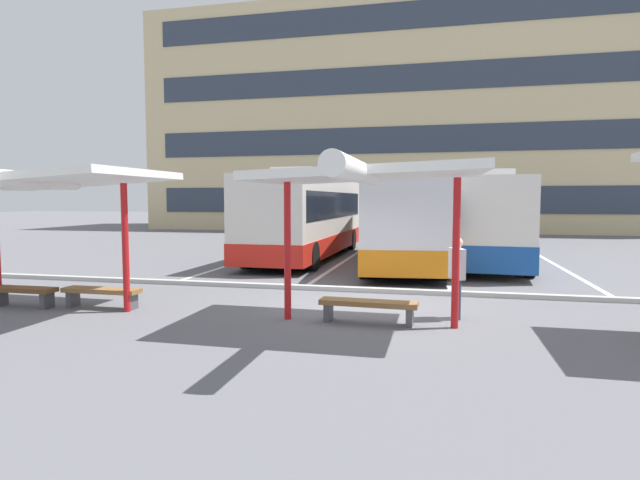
% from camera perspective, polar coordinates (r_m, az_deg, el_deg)
% --- Properties ---
extents(ground_plane, '(160.00, 160.00, 0.00)m').
position_cam_1_polar(ground_plane, '(11.72, 4.76, -7.44)').
color(ground_plane, slate).
extents(terminal_building, '(43.24, 11.03, 20.17)m').
position_cam_1_polar(terminal_building, '(43.96, 11.06, 12.66)').
color(terminal_building, '#D1BC8C').
rests_on(terminal_building, ground).
extents(coach_bus_0, '(2.74, 10.98, 3.62)m').
position_cam_1_polar(coach_bus_0, '(21.41, -1.40, 2.53)').
color(coach_bus_0, silver).
rests_on(coach_bus_0, ground).
extents(coach_bus_1, '(3.65, 10.85, 3.49)m').
position_cam_1_polar(coach_bus_1, '(19.50, 8.90, 2.05)').
color(coach_bus_1, silver).
rests_on(coach_bus_1, ground).
extents(coach_bus_2, '(3.51, 12.21, 3.49)m').
position_cam_1_polar(coach_bus_2, '(21.55, 18.36, 2.09)').
color(coach_bus_2, silver).
rests_on(coach_bus_2, ground).
extents(lane_stripe_0, '(0.16, 14.00, 0.01)m').
position_cam_1_polar(lane_stripe_0, '(22.08, -6.99, -1.81)').
color(lane_stripe_0, white).
rests_on(lane_stripe_0, ground).
extents(lane_stripe_1, '(0.16, 14.00, 0.01)m').
position_cam_1_polar(lane_stripe_1, '(21.07, 3.10, -2.09)').
color(lane_stripe_1, white).
rests_on(lane_stripe_1, ground).
extents(lane_stripe_2, '(0.16, 14.00, 0.01)m').
position_cam_1_polar(lane_stripe_2, '(20.76, 13.84, -2.31)').
color(lane_stripe_2, white).
rests_on(lane_stripe_2, ground).
extents(lane_stripe_3, '(0.16, 14.00, 0.01)m').
position_cam_1_polar(lane_stripe_3, '(21.19, 24.52, -2.45)').
color(lane_stripe_3, white).
rests_on(lane_stripe_3, ground).
extents(waiting_shelter_0, '(4.32, 5.39, 3.06)m').
position_cam_1_polar(waiting_shelter_0, '(12.55, -27.97, 5.66)').
color(waiting_shelter_0, red).
rests_on(waiting_shelter_0, ground).
extents(bench_0, '(1.54, 0.43, 0.45)m').
position_cam_1_polar(bench_0, '(13.45, -29.97, -5.04)').
color(bench_0, brown).
rests_on(bench_0, ground).
extents(bench_1, '(1.79, 0.42, 0.45)m').
position_cam_1_polar(bench_1, '(12.54, -22.99, -5.42)').
color(bench_1, brown).
rests_on(bench_1, ground).
extents(waiting_shelter_1, '(4.28, 5.11, 3.07)m').
position_cam_1_polar(waiting_shelter_1, '(9.72, 5.24, 6.97)').
color(waiting_shelter_1, red).
rests_on(waiting_shelter_1, ground).
extents(bench_2, '(1.94, 0.52, 0.45)m').
position_cam_1_polar(bench_2, '(10.21, 5.36, -7.27)').
color(bench_2, brown).
rests_on(bench_2, ground).
extents(platform_kerb, '(44.00, 0.24, 0.12)m').
position_cam_1_polar(platform_kerb, '(13.59, 5.94, -5.53)').
color(platform_kerb, '#ADADA8').
rests_on(platform_kerb, ground).
extents(waiting_passenger_0, '(0.34, 0.52, 1.66)m').
position_cam_1_polar(waiting_passenger_0, '(10.80, 14.88, -3.44)').
color(waiting_passenger_0, '#33384C').
rests_on(waiting_passenger_0, ground).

